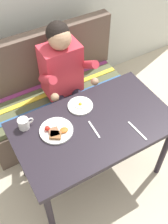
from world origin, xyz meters
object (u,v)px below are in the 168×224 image
at_px(couch, 54,98).
at_px(fork, 94,129).
at_px(coffee_mug, 24,123).
at_px(person, 65,75).
at_px(table, 94,131).
at_px(knife, 137,131).
at_px(plate_breakfast, 56,131).
at_px(plate_eggs, 80,106).

bearing_deg(couch, fork, -91.88).
xyz_separation_m(couch, fork, (-0.03, -0.81, 0.40)).
height_order(coffee_mug, fork, coffee_mug).
bearing_deg(person, coffee_mug, -145.30).
xyz_separation_m(table, knife, (0.24, -0.21, 0.08)).
relative_size(fork, knife, 0.85).
bearing_deg(table, plate_breakfast, 164.94).
distance_m(table, plate_breakfast, 0.30).
relative_size(table, knife, 6.00).
relative_size(coffee_mug, fork, 0.69).
distance_m(person, fork, 0.64).
xyz_separation_m(person, knife, (0.18, -0.80, -0.01)).
relative_size(plate_eggs, knife, 1.00).
height_order(table, couch, couch).
distance_m(coffee_mug, knife, 0.83).
height_order(person, plate_breakfast, person).
height_order(person, plate_eggs, person).
distance_m(plate_breakfast, fork, 0.28).
bearing_deg(table, plate_eggs, 90.73).
distance_m(couch, plate_breakfast, 0.85).
bearing_deg(person, table, -95.92).
height_order(couch, fork, couch).
distance_m(plate_eggs, fork, 0.25).
bearing_deg(table, fork, -121.27).
distance_m(person, plate_eggs, 0.39).
bearing_deg(plate_breakfast, fork, -25.28).
distance_m(table, plate_eggs, 0.23).
height_order(plate_eggs, fork, plate_eggs).
distance_m(table, person, 0.60).
xyz_separation_m(plate_eggs, coffee_mug, (-0.45, 0.02, 0.04)).
bearing_deg(fork, knife, -28.55).
bearing_deg(person, plate_eggs, -99.50).
bearing_deg(plate_breakfast, couch, 68.10).
xyz_separation_m(couch, plate_breakfast, (-0.28, -0.69, 0.41)).
height_order(plate_eggs, coffee_mug, coffee_mug).
bearing_deg(couch, person, -70.73).
bearing_deg(table, couch, 90.00).
height_order(couch, plate_breakfast, couch).
distance_m(fork, knife, 0.31).
bearing_deg(knife, fork, 143.93).
bearing_deg(coffee_mug, person, 34.70).
height_order(table, plate_eggs, plate_eggs).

